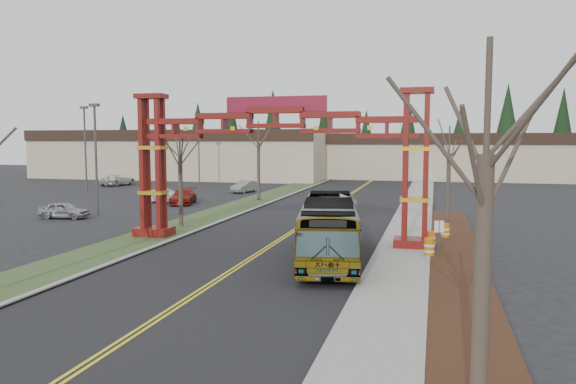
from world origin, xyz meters
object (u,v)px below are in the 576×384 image
(retail_building_west, at_px, (191,154))
(parked_car_near_a, at_px, (64,210))
(parked_car_far_a, at_px, (245,187))
(bare_tree_right_near, at_px, (486,156))
(barrel_north, at_px, (445,231))
(transit_bus, at_px, (329,229))
(parked_car_near_b, at_px, (165,196))
(bare_tree_right_far, at_px, (449,154))
(light_pole_near, at_px, (96,151))
(parked_car_far_b, at_px, (118,180))
(street_sign, at_px, (439,233))
(barrel_south, at_px, (429,248))
(parked_car_mid_a, at_px, (183,196))
(silver_sedan, at_px, (340,207))
(light_pole_mid, at_px, (85,143))
(bare_tree_median_far, at_px, (258,143))
(light_pole_far, at_px, (199,149))
(barrel_mid, at_px, (431,240))
(retail_building_east, at_px, (442,155))
(gateway_arch, at_px, (276,142))

(retail_building_west, xyz_separation_m, parked_car_near_a, (11.34, -48.39, -3.12))
(parked_car_far_a, xyz_separation_m, bare_tree_right_near, (22.09, -49.24, 5.10))
(barrel_north, bearing_deg, transit_bus, -126.83)
(parked_car_near_b, relative_size, bare_tree_right_far, 0.57)
(bare_tree_right_near, bearing_deg, light_pole_near, 134.21)
(parked_car_far_a, height_order, bare_tree_right_near, bare_tree_right_near)
(parked_car_far_a, bearing_deg, parked_car_far_b, 179.84)
(street_sign, distance_m, barrel_south, 1.55)
(transit_bus, xyz_separation_m, parked_car_mid_a, (-17.93, 20.97, -0.89))
(bare_tree_right_far, xyz_separation_m, barrel_north, (-0.26, -6.93, -4.57))
(retail_building_west, distance_m, bare_tree_right_near, 84.07)
(parked_car_far_a, distance_m, bare_tree_right_far, 29.19)
(silver_sedan, distance_m, light_pole_mid, 34.10)
(bare_tree_median_far, bearing_deg, bare_tree_right_near, -66.61)
(light_pole_mid, bearing_deg, bare_tree_right_far, -19.54)
(light_pole_far, xyz_separation_m, barrel_south, (29.71, -38.49, -4.32))
(street_sign, xyz_separation_m, barrel_north, (0.44, 6.97, -1.03))
(transit_bus, xyz_separation_m, bare_tree_right_far, (6.08, 14.70, 3.44))
(parked_car_far_b, relative_size, barrel_mid, 5.19)
(parked_car_far_a, relative_size, barrel_north, 4.35)
(parked_car_near_b, height_order, parked_car_far_a, parked_car_far_a)
(bare_tree_right_far, xyz_separation_m, barrel_mid, (-1.11, -10.45, -4.55))
(transit_bus, relative_size, parked_car_far_b, 2.23)
(parked_car_mid_a, relative_size, bare_tree_right_near, 0.60)
(silver_sedan, distance_m, light_pole_far, 32.78)
(silver_sedan, distance_m, street_sign, 17.87)
(bare_tree_right_near, bearing_deg, barrel_south, 93.73)
(parked_car_near_a, bearing_deg, retail_building_east, -34.01)
(parked_car_near_a, relative_size, barrel_south, 3.75)
(retail_building_east, distance_m, parked_car_far_a, 39.54)
(barrel_north, bearing_deg, bare_tree_median_far, 134.76)
(silver_sedan, bearing_deg, bare_tree_right_far, -3.99)
(silver_sedan, bearing_deg, light_pole_far, 145.00)
(parked_car_near_b, xyz_separation_m, barrel_mid, (25.02, -17.13, -0.17))
(retail_building_west, height_order, transit_bus, retail_building_west)
(retail_building_east, height_order, parked_car_far_a, retail_building_east)
(bare_tree_right_near, xyz_separation_m, barrel_mid, (-1.11, 20.21, -5.29))
(parked_car_near_a, height_order, barrel_north, parked_car_near_a)
(parked_car_near_a, bearing_deg, gateway_arch, -113.67)
(parked_car_near_b, height_order, light_pole_mid, light_pole_mid)
(transit_bus, bearing_deg, parked_car_far_b, 122.86)
(parked_car_far_b, height_order, light_pole_mid, light_pole_mid)
(silver_sedan, bearing_deg, parked_car_far_a, 141.22)
(silver_sedan, distance_m, bare_tree_right_far, 9.65)
(barrel_north, bearing_deg, gateway_arch, -158.83)
(gateway_arch, relative_size, transit_bus, 1.58)
(light_pole_mid, distance_m, street_sign, 48.37)
(bare_tree_right_far, bearing_deg, transit_bus, -112.47)
(parked_car_near_b, bearing_deg, street_sign, -132.14)
(transit_bus, bearing_deg, parked_car_near_a, 147.10)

